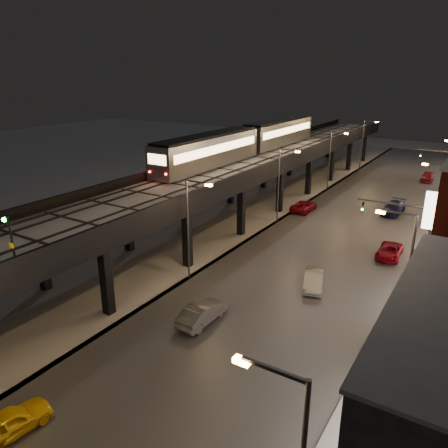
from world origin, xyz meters
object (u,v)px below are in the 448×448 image
Objects in this scene: car_onc_silver at (313,280)px; car_near_white at (202,313)px; subway_train at (248,140)px; car_onc_red at (427,177)px; car_taxi at (10,423)px; sign_citgo at (441,235)px; car_onc_dark at (389,252)px; car_onc_white at (393,208)px; car_mid_silver at (304,206)px; rail_signal at (9,231)px.

car_near_white is at bearing -135.75° from car_onc_silver.
subway_train reaches higher than car_onc_red.
sign_citgo is (16.35, 18.31, 7.45)m from car_taxi.
car_onc_white is at bearing 98.57° from car_onc_dark.
subway_train is 37.06m from sign_citgo.
subway_train is 33.57m from car_near_white.
car_onc_dark is at bearing 142.79° from car_mid_silver.
sign_citgo is at bearing -72.41° from car_onc_dark.
car_near_white is (12.88, -30.02, -7.74)m from subway_train.
car_near_white is at bearing -92.98° from car_taxi.
car_onc_white reaches higher than car_taxi.
sign_citgo is (6.94, -50.87, 7.39)m from car_onc_red.
car_taxi is 48.49m from car_onc_white.
car_near_white is at bearing -66.78° from subway_train.
car_mid_silver is at bearing -5.77° from subway_train.
car_onc_silver is at bearing 114.21° from car_mid_silver.
car_onc_silver reaches higher than car_taxi.
car_onc_white is (6.21, 34.07, 0.01)m from car_near_white.
car_onc_white is (8.44, 47.75, 0.06)m from car_taxi.
subway_train is at bearing -66.02° from car_near_white.
sign_citgo reaches higher than rail_signal.
car_onc_white is 21.46m from car_onc_red.
car_near_white is 34.64m from car_onc_white.
car_near_white reaches higher than car_mid_silver.
car_taxi is at bearing -125.52° from car_onc_silver.
rail_signal is 14.06m from car_near_white.
subway_train is at bearing 99.20° from rail_signal.
car_onc_red is at bearing -112.94° from car_mid_silver.
car_onc_red is (0.97, 21.44, -0.00)m from car_onc_white.
rail_signal is 0.64× the size of car_mid_silver.
car_onc_silver is (11.36, 18.96, -8.11)m from rail_signal.
car_near_white is 29.39m from car_mid_silver.
car_mid_silver reaches higher than car_onc_dark.
car_mid_silver is (8.90, -0.90, -7.82)m from subway_train.
car_onc_silver is at bearing -116.57° from car_near_white.
car_onc_white is (-2.72, 14.75, 0.12)m from car_onc_dark.
car_onc_dark is (12.91, -9.79, -0.04)m from car_mid_silver.
car_onc_white is at bearing 68.50° from car_onc_silver.
car_onc_silver is 0.98× the size of car_onc_red.
subway_train is 45.64m from car_taxi.
car_near_white is at bearing -116.67° from car_onc_dark.
car_near_white reaches higher than car_onc_silver.
rail_signal is 0.68× the size of car_onc_dark.
subway_train is 7.87× the size of car_mid_silver.
sign_citgo reaches higher than car_onc_silver.
car_taxi reaches higher than car_onc_dark.
sign_citgo is at bearing 126.45° from car_mid_silver.
subway_train reaches higher than car_taxi.
car_onc_silver is at bearing -49.20° from subway_train.
car_taxi is 13.85m from car_near_white.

